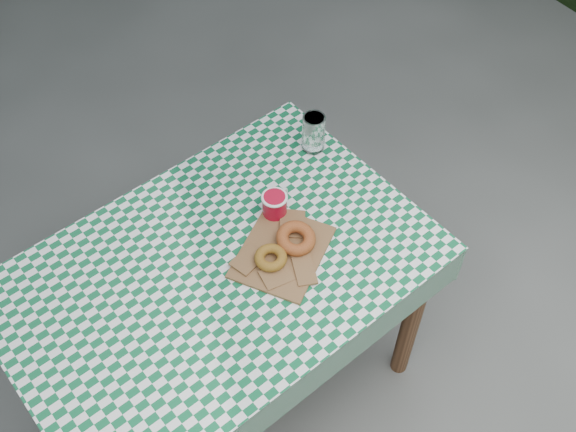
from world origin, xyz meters
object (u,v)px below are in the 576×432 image
at_px(table, 227,336).
at_px(paper_bag, 282,252).
at_px(drinking_glass, 314,133).
at_px(coffee_mug, 275,205).

height_order(table, paper_bag, paper_bag).
height_order(paper_bag, drinking_glass, drinking_glass).
bearing_deg(coffee_mug, paper_bag, -140.03).
distance_m(paper_bag, drinking_glass, 0.42).
bearing_deg(paper_bag, drinking_glass, 41.86).
xyz_separation_m(coffee_mug, drinking_glass, (0.25, 0.15, 0.02)).
bearing_deg(coffee_mug, table, 171.75).
relative_size(table, coffee_mug, 8.11).
height_order(coffee_mug, drinking_glass, drinking_glass).
relative_size(coffee_mug, drinking_glass, 1.10).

